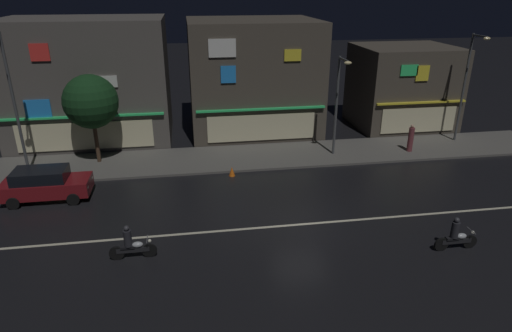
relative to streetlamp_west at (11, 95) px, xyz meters
The scene contains 15 objects.
ground_plane 17.04m from the streetlamp_west, 29.13° to the right, with size 140.00×140.00×0.00m, color black.
lane_divider_stripe 17.03m from the streetlamp_west, 29.13° to the right, with size 36.29×0.16×0.01m, color beige.
sidewalk_far 15.06m from the streetlamp_west, ahead, with size 38.21×4.44×0.14m, color #5B5954.
storefront_left_block 7.13m from the streetlamp_west, 66.58° to the left, with size 10.60×7.18×8.31m.
storefront_center_block 15.93m from the streetlamp_west, 26.14° to the left, with size 9.19×8.17×8.06m.
storefront_right_block 26.51m from the streetlamp_west, 13.24° to the left, with size 7.02×6.27×6.10m.
streetlamp_west is the anchor object (origin of this frame).
streetlamp_mid 18.59m from the streetlamp_west, ahead, with size 0.44×1.64×6.22m.
streetlamp_east 27.93m from the streetlamp_west, ahead, with size 0.44×1.64×7.27m.
pedestrian_on_sidewalk 23.99m from the streetlamp_west, ahead, with size 0.36×0.36×1.82m.
street_tree 4.10m from the streetlamp_west, 19.41° to the left, with size 3.20×3.20×5.39m.
parked_car_near_kerb 5.50m from the streetlamp_west, 59.63° to the right, with size 4.30×1.98×1.67m.
motorcycle_lead 23.28m from the streetlamp_west, 28.61° to the right, with size 1.90×0.60×1.52m.
motorcycle_following 12.42m from the streetlamp_west, 54.35° to the right, with size 1.90×0.60×1.52m.
traffic_cone 12.69m from the streetlamp_west, ahead, with size 0.36×0.36×0.55m, color orange.
Camera 1 is at (-4.86, -17.25, 10.31)m, focal length 30.84 mm.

